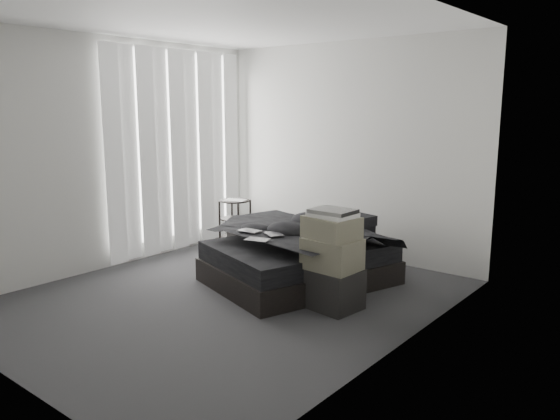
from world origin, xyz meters
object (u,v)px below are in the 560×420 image
Objects in this scene: laptop at (322,227)px; side_stand at (235,227)px; box_lower at (331,288)px; bed at (299,271)px.

laptop is 0.42× the size of side_stand.
side_stand reaches higher than laptop.
laptop is at bearing 135.76° from box_lower.
bed is 0.79m from box_lower.
box_lower is at bearing -13.06° from bed.
side_stand is 2.18m from box_lower.
side_stand is (-1.33, 0.42, 0.22)m from bed.
side_stand reaches higher than box_lower.
side_stand is at bearing -160.37° from laptop.
side_stand is (-1.65, 0.48, -0.31)m from laptop.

